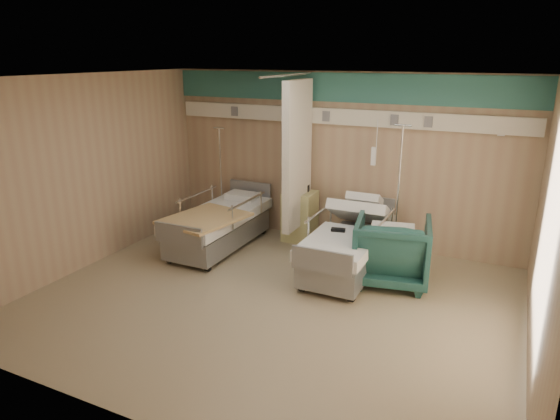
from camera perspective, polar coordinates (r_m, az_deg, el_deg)
The scene contains 13 objects.
ground at distance 6.57m, azimuth -1.02°, elevation -10.29°, with size 6.00×5.00×0.00m, color tan.
room_walls at distance 6.18m, azimuth -0.31°, elevation 6.29°, with size 6.04×5.04×2.82m.
bed_right at distance 7.33m, azimuth 7.76°, elevation -4.69°, with size 1.00×2.16×0.63m, color silver, non-canonical shape.
bed_left at distance 8.21m, azimuth -6.98°, elevation -2.20°, with size 1.00×2.16×0.63m, color silver, non-canonical shape.
bedside_cabinet at distance 8.46m, azimuth 2.29°, elevation -0.70°, with size 0.50×0.48×0.85m, color #CBC67F.
visitor_armchair at distance 7.06m, azimuth 12.67°, elevation -4.54°, with size 0.99×1.02×0.93m, color #1C4642.
waffle_blanket at distance 6.85m, azimuth 12.84°, elevation -0.82°, with size 0.58×0.51×0.07m, color silver.
iv_stand_right at distance 7.89m, azimuth 13.03°, elevation -2.50°, with size 0.37×0.37×2.09m.
iv_stand_left at distance 9.13m, azimuth -6.64°, elevation 0.24°, with size 0.33×0.33×1.84m.
call_remote at distance 7.18m, azimuth 6.66°, elevation -2.27°, with size 0.20×0.09×0.04m, color black.
tan_blanket at distance 7.72m, azimuth -8.61°, elevation -0.93°, with size 0.97×1.22×0.04m, color tan.
toiletry_bag at distance 8.41m, azimuth 2.69°, elevation 2.58°, with size 0.20×0.13×0.11m, color black.
white_cup at distance 8.36m, azimuth 1.32°, elevation 2.57°, with size 0.09×0.09×0.12m, color white.
Camera 1 is at (2.61, -5.20, 3.05)m, focal length 32.00 mm.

